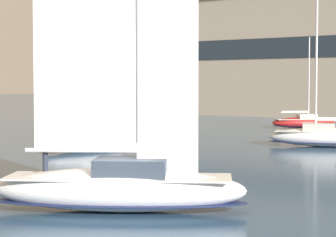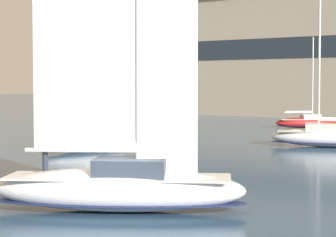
{
  "view_description": "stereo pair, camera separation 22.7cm",
  "coord_description": "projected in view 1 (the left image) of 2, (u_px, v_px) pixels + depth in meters",
  "views": [
    {
      "loc": [
        15.51,
        -17.82,
        4.66
      ],
      "look_at": [
        0.0,
        3.0,
        3.24
      ],
      "focal_mm": 70.0,
      "sensor_mm": 36.0,
      "label": 1
    },
    {
      "loc": [
        15.69,
        -17.68,
        4.66
      ],
      "look_at": [
        0.0,
        3.0,
        3.24
      ],
      "focal_mm": 70.0,
      "sensor_mm": 36.0,
      "label": 2
    }
  ],
  "objects": [
    {
      "name": "sailboat_main",
      "position": [
        119.0,
        183.0,
        23.72
      ],
      "size": [
        9.31,
        7.23,
        12.87
      ],
      "color": "silver",
      "rests_on": "ground"
    },
    {
      "name": "sailboat_moored_far_slip",
      "position": [
        84.0,
        142.0,
        44.56
      ],
      "size": [
        3.12,
        6.69,
        8.89
      ],
      "color": "silver",
      "rests_on": "ground"
    },
    {
      "name": "sailboat_moored_near_marina",
      "position": [
        324.0,
        136.0,
        47.72
      ],
      "size": [
        8.48,
        5.2,
        11.29
      ],
      "color": "silver",
      "rests_on": "ground"
    },
    {
      "name": "ground_plane",
      "position": [
        119.0,
        211.0,
        23.78
      ],
      "size": [
        400.0,
        400.0,
        0.0
      ],
      "primitive_type": "plane",
      "color": "#2D4C6B"
    },
    {
      "name": "sailboat_moored_mid_channel",
      "position": [
        304.0,
        122.0,
        67.28
      ],
      "size": [
        6.04,
        6.23,
        9.34
      ],
      "color": "maroon",
      "rests_on": "ground"
    },
    {
      "name": "waterfront_building",
      "position": [
        319.0,
        52.0,
        89.66
      ],
      "size": [
        45.08,
        13.22,
        17.59
      ],
      "color": "tan",
      "rests_on": "ground"
    }
  ]
}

